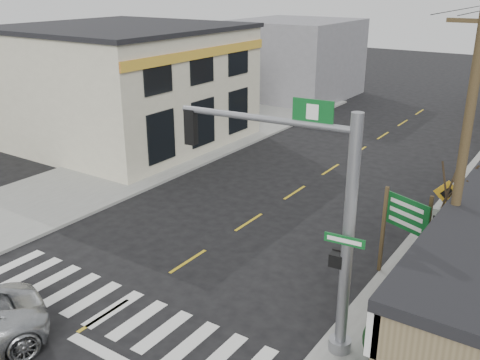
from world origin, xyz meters
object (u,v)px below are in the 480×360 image
Objects in this scene: traffic_signal_pole at (320,207)px; guide_sign at (405,223)px; bare_tree at (471,178)px; fire_hydrant at (446,302)px; utility_pole_near at (459,183)px.

guide_sign is (0.89, 4.64, -2.02)m from traffic_signal_pole.
bare_tree is (1.79, -0.30, 2.04)m from guide_sign.
guide_sign is 2.74m from fire_hydrant.
utility_pole_near is (0.15, -2.51, 0.65)m from bare_tree.
traffic_signal_pole is at bearing -149.15° from utility_pole_near.
traffic_signal_pole is 5.63m from fire_hydrant.
fire_hydrant is at bearing -12.86° from guide_sign.
bare_tree is (-0.01, 0.99, 3.64)m from fire_hydrant.
traffic_signal_pole reaches higher than fire_hydrant.
utility_pole_near reaches higher than traffic_signal_pole.
traffic_signal_pole is 3.44m from utility_pole_near.
fire_hydrant is (2.70, 3.35, -3.63)m from traffic_signal_pole.
guide_sign is at bearing 144.40° from fire_hydrant.
fire_hydrant is at bearing 45.92° from traffic_signal_pole.
bare_tree reaches higher than guide_sign.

